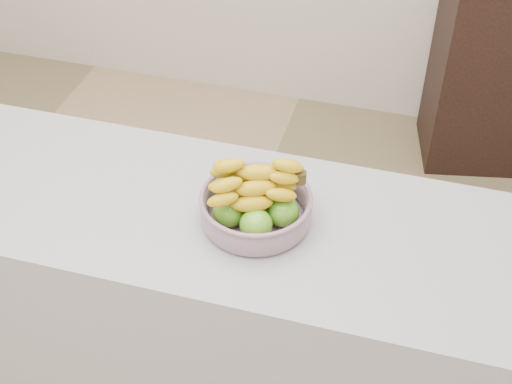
% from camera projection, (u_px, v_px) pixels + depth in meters
% --- Properties ---
extents(counter, '(2.00, 0.60, 0.90)m').
position_uv_depth(counter, '(165.00, 306.00, 2.24)').
color(counter, '#A1A1A9').
rests_on(counter, ground).
extents(cabinet, '(0.59, 0.51, 0.93)m').
position_uv_depth(cabinet, '(492.00, 71.00, 3.27)').
color(cabinet, black).
rests_on(cabinet, ground).
extents(fruit_bowl, '(0.29, 0.29, 0.19)m').
position_uv_depth(fruit_bowl, '(256.00, 204.00, 1.85)').
color(fruit_bowl, '#8E97AB').
rests_on(fruit_bowl, counter).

